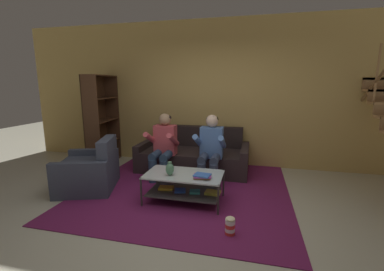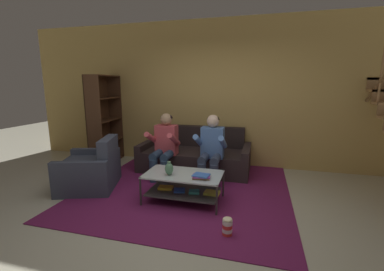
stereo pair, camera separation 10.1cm
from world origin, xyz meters
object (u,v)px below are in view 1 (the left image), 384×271
object	(u,v)px
vase	(170,169)
bookshelf	(100,130)
popcorn_tub	(230,226)
person_seated_left	(163,144)
couch	(194,156)
book_stack	(202,176)
armchair	(90,172)
person_seated_right	(211,147)
coffee_table	(185,184)

from	to	relation	value
vase	bookshelf	bearing A→B (deg)	144.34
bookshelf	popcorn_tub	bearing A→B (deg)	-35.09
person_seated_left	vase	bearing A→B (deg)	-65.48
couch	book_stack	xyz separation A→B (m)	(0.47, -1.51, 0.18)
vase	armchair	bearing A→B (deg)	172.43
person_seated_left	bookshelf	bearing A→B (deg)	162.82
couch	person_seated_left	size ratio (longest dim) A/B	1.82
armchair	person_seated_right	bearing A→B (deg)	22.53
vase	book_stack	world-z (taller)	vase
couch	person_seated_left	bearing A→B (deg)	-126.77
coffee_table	popcorn_tub	size ratio (longest dim) A/B	5.07
person_seated_left	couch	bearing A→B (deg)	53.23
bookshelf	person_seated_left	bearing A→B (deg)	-17.18
vase	book_stack	xyz separation A→B (m)	(0.46, -0.01, -0.06)
bookshelf	popcorn_tub	world-z (taller)	bookshelf
couch	armchair	bearing A→B (deg)	-136.68
person_seated_left	person_seated_right	size ratio (longest dim) A/B	1.00
popcorn_tub	vase	bearing A→B (deg)	146.21
bookshelf	armchair	size ratio (longest dim) A/B	1.66
book_stack	bookshelf	world-z (taller)	bookshelf
person_seated_left	armchair	bearing A→B (deg)	-142.31
coffee_table	book_stack	bearing A→B (deg)	-21.20
coffee_table	bookshelf	size ratio (longest dim) A/B	0.59
couch	armchair	xyz separation A→B (m)	(-1.39, -1.32, 0.02)
coffee_table	popcorn_tub	xyz separation A→B (m)	(0.71, -0.69, -0.16)
coffee_table	bookshelf	xyz separation A→B (m)	(-2.16, 1.33, 0.45)
couch	vase	distance (m)	1.52
person_seated_left	person_seated_right	bearing A→B (deg)	0.00
person_seated_left	armchair	distance (m)	1.28
vase	popcorn_tub	xyz separation A→B (m)	(0.89, -0.60, -0.39)
couch	popcorn_tub	size ratio (longest dim) A/B	9.78
couch	bookshelf	distance (m)	2.02
person_seated_left	book_stack	xyz separation A→B (m)	(0.89, -0.95, -0.18)
vase	armchair	world-z (taller)	armchair
armchair	popcorn_tub	bearing A→B (deg)	-18.85
armchair	popcorn_tub	distance (m)	2.43
couch	coffee_table	world-z (taller)	couch
book_stack	popcorn_tub	world-z (taller)	book_stack
person_seated_right	bookshelf	distance (m)	2.44
couch	popcorn_tub	world-z (taller)	couch
bookshelf	popcorn_tub	size ratio (longest dim) A/B	8.58
bookshelf	couch	bearing A→B (deg)	2.44
vase	popcorn_tub	size ratio (longest dim) A/B	0.89
vase	bookshelf	size ratio (longest dim) A/B	0.10
couch	vase	bearing A→B (deg)	-89.68
person_seated_right	book_stack	bearing A→B (deg)	-87.11
person_seated_right	armchair	distance (m)	1.99
person_seated_right	popcorn_tub	distance (m)	1.69
couch	vase	xyz separation A→B (m)	(0.01, -1.50, 0.24)
book_stack	popcorn_tub	xyz separation A→B (m)	(0.43, -0.58, -0.33)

